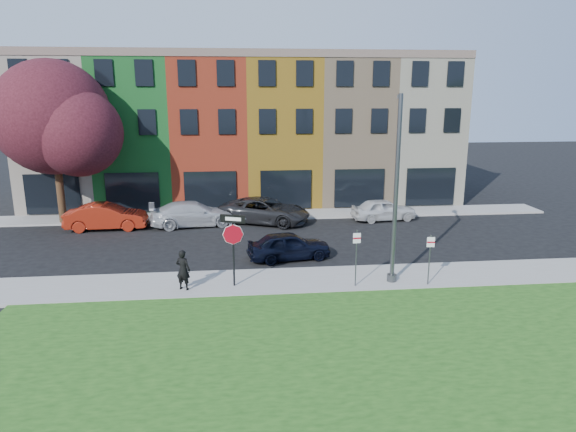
{
  "coord_description": "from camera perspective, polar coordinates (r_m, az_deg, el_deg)",
  "views": [
    {
      "loc": [
        -3.35,
        -17.41,
        7.96
      ],
      "look_at": [
        -1.12,
        4.0,
        2.67
      ],
      "focal_mm": 32.0,
      "sensor_mm": 36.0,
      "label": 1
    }
  ],
  "objects": [
    {
      "name": "parking_sign_a",
      "position": [
        21.01,
        7.6,
        -3.95
      ],
      "size": [
        0.32,
        0.09,
        2.38
      ],
      "rotation": [
        0.0,
        0.0,
        0.06
      ],
      "color": "#47494C",
      "rests_on": "sidewalk_near"
    },
    {
      "name": "parked_car_white",
      "position": [
        32.69,
        10.59,
        0.71
      ],
      "size": [
        2.55,
        4.39,
        1.37
      ],
      "primitive_type": "imported",
      "rotation": [
        0.0,
        0.0,
        1.69
      ],
      "color": "silver",
      "rests_on": "ground"
    },
    {
      "name": "parking_sign_b",
      "position": [
        21.82,
        15.49,
        -4.05
      ],
      "size": [
        0.32,
        0.1,
        2.13
      ],
      "rotation": [
        0.0,
        0.0,
        -0.12
      ],
      "color": "#47494C",
      "rests_on": "sidewalk_near"
    },
    {
      "name": "parked_car_red",
      "position": [
        31.83,
        -19.52,
        -0.06
      ],
      "size": [
        1.88,
        4.74,
        1.53
      ],
      "primitive_type": "imported",
      "rotation": [
        0.0,
        0.0,
        1.6
      ],
      "color": "maroon",
      "rests_on": "ground"
    },
    {
      "name": "sidewalk_near",
      "position": [
        22.53,
        8.25,
        -6.87
      ],
      "size": [
        40.0,
        3.0,
        0.12
      ],
      "primitive_type": "cube",
      "color": "gray",
      "rests_on": "ground"
    },
    {
      "name": "parked_car_silver",
      "position": [
        31.31,
        -10.49,
        0.24
      ],
      "size": [
        3.77,
        5.79,
        1.48
      ],
      "primitive_type": "imported",
      "rotation": [
        0.0,
        0.0,
        1.74
      ],
      "color": "#A8A9AD",
      "rests_on": "ground"
    },
    {
      "name": "sidewalk_far",
      "position": [
        33.36,
        -5.17,
        0.05
      ],
      "size": [
        40.0,
        2.4,
        0.12
      ],
      "primitive_type": "cube",
      "color": "gray",
      "rests_on": "ground"
    },
    {
      "name": "rowhouse_block",
      "position": [
        38.71,
        -4.73,
        9.36
      ],
      "size": [
        30.0,
        10.12,
        10.0
      ],
      "color": "beige",
      "rests_on": "ground"
    },
    {
      "name": "stop_sign",
      "position": [
        20.76,
        -6.13,
        -2.17
      ],
      "size": [
        1.0,
        0.39,
        3.01
      ],
      "rotation": [
        0.0,
        0.0,
        -0.34
      ],
      "color": "black",
      "rests_on": "sidewalk_near"
    },
    {
      "name": "ground",
      "position": [
        19.43,
        4.6,
        -10.41
      ],
      "size": [
        120.0,
        120.0,
        0.0
      ],
      "primitive_type": "plane",
      "color": "black",
      "rests_on": "ground"
    },
    {
      "name": "street_lamp",
      "position": [
        21.42,
        11.92,
        2.9
      ],
      "size": [
        1.02,
        2.51,
        7.72
      ],
      "rotation": [
        0.0,
        0.0,
        -0.3
      ],
      "color": "#47494C",
      "rests_on": "sidewalk_near"
    },
    {
      "name": "parked_car_dark",
      "position": [
        31.5,
        -2.59,
        0.6
      ],
      "size": [
        6.63,
        7.43,
        1.54
      ],
      "primitive_type": "imported",
      "rotation": [
        0.0,
        0.0,
        1.16
      ],
      "color": "black",
      "rests_on": "ground"
    },
    {
      "name": "sedan_near",
      "position": [
        24.72,
        0.12,
        -3.32
      ],
      "size": [
        2.97,
        4.53,
        1.36
      ],
      "primitive_type": "imported",
      "rotation": [
        0.0,
        0.0,
        1.75
      ],
      "color": "black",
      "rests_on": "ground"
    },
    {
      "name": "man",
      "position": [
        21.1,
        -11.58,
        -5.87
      ],
      "size": [
        0.9,
        0.84,
        1.66
      ],
      "primitive_type": "imported",
      "rotation": [
        0.0,
        0.0,
        2.73
      ],
      "color": "black",
      "rests_on": "sidewalk_near"
    },
    {
      "name": "tree_purple",
      "position": [
        33.38,
        -24.43,
        9.66
      ],
      "size": [
        7.99,
        6.99,
        9.63
      ],
      "color": "black",
      "rests_on": "sidewalk_far"
    }
  ]
}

